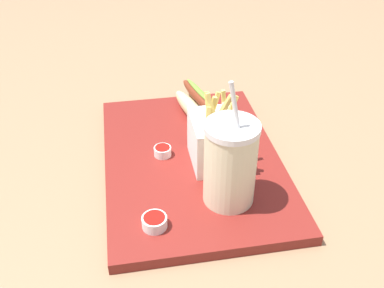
% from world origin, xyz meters
% --- Properties ---
extents(ground_plane, '(2.40, 2.40, 0.02)m').
position_xyz_m(ground_plane, '(0.00, 0.00, -0.01)').
color(ground_plane, '#8C6B4C').
extents(food_tray, '(0.47, 0.33, 0.02)m').
position_xyz_m(food_tray, '(0.00, 0.00, 0.01)').
color(food_tray, maroon).
rests_on(food_tray, ground_plane).
extents(soda_cup, '(0.09, 0.09, 0.22)m').
position_xyz_m(soda_cup, '(0.12, 0.04, 0.09)').
color(soda_cup, beige).
rests_on(soda_cup, food_tray).
extents(fries_basket, '(0.11, 0.08, 0.16)m').
position_xyz_m(fries_basket, '(0.02, 0.04, 0.07)').
color(fries_basket, white).
rests_on(fries_basket, food_tray).
extents(hot_dog_1, '(0.19, 0.10, 0.07)m').
position_xyz_m(hot_dog_1, '(-0.14, 0.04, 0.05)').
color(hot_dog_1, '#E5C689').
rests_on(hot_dog_1, food_tray).
extents(ketchup_cup_1, '(0.04, 0.04, 0.02)m').
position_xyz_m(ketchup_cup_1, '(0.17, -0.09, 0.03)').
color(ketchup_cup_1, white).
rests_on(ketchup_cup_1, food_tray).
extents(ketchup_cup_2, '(0.03, 0.03, 0.02)m').
position_xyz_m(ketchup_cup_2, '(-0.02, -0.05, 0.03)').
color(ketchup_cup_2, white).
rests_on(ketchup_cup_2, food_tray).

